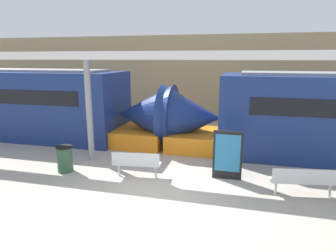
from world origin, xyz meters
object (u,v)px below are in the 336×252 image
at_px(trash_bin, 65,159).
at_px(bench_near, 136,162).
at_px(train_right, 1,103).
at_px(bench_far, 305,179).
at_px(poster_board, 228,155).
at_px(support_column_near, 89,111).

bearing_deg(trash_bin, bench_near, 2.17).
xyz_separation_m(train_right, bench_far, (13.33, -3.84, -1.00)).
xyz_separation_m(train_right, poster_board, (11.22, -3.07, -0.74)).
xyz_separation_m(bench_far, poster_board, (-2.11, 0.77, 0.27)).
bearing_deg(trash_bin, support_column_near, 79.82).
height_order(train_right, bench_near, train_right).
bearing_deg(train_right, poster_board, -15.29).
relative_size(bench_far, support_column_near, 0.51).
xyz_separation_m(bench_near, poster_board, (2.77, 0.62, 0.27)).
relative_size(train_right, bench_near, 11.22).
height_order(bench_near, poster_board, poster_board).
height_order(bench_far, trash_bin, trash_bin).
bearing_deg(poster_board, bench_near, -167.35).
distance_m(trash_bin, poster_board, 5.32).
bearing_deg(trash_bin, bench_far, -0.41).
relative_size(bench_near, trash_bin, 1.77).
bearing_deg(poster_board, trash_bin, -172.25).
bearing_deg(support_column_near, poster_board, -7.12).
distance_m(train_right, trash_bin, 7.14).
height_order(bench_near, support_column_near, support_column_near).
height_order(train_right, bench_far, train_right).
distance_m(bench_near, poster_board, 2.85).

